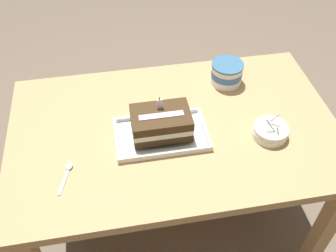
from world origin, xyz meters
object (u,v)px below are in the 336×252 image
(foil_tray, at_px, (161,135))
(bowl_stack, at_px, (270,132))
(ice_cream_tub, at_px, (227,73))
(serving_spoon_near_tray, at_px, (68,170))
(birthday_cake, at_px, (161,123))

(foil_tray, distance_m, bowl_stack, 0.39)
(foil_tray, relative_size, ice_cream_tub, 2.53)
(bowl_stack, relative_size, ice_cream_tub, 0.96)
(serving_spoon_near_tray, bearing_deg, ice_cream_tub, 29.16)
(ice_cream_tub, height_order, serving_spoon_near_tray, ice_cream_tub)
(foil_tray, xyz_separation_m, bowl_stack, (0.39, -0.07, 0.02))
(bowl_stack, xyz_separation_m, serving_spoon_near_tray, (-0.72, -0.04, -0.02))
(foil_tray, xyz_separation_m, ice_cream_tub, (0.32, 0.26, 0.04))
(foil_tray, xyz_separation_m, birthday_cake, (-0.00, 0.00, 0.06))
(ice_cream_tub, bearing_deg, serving_spoon_near_tray, -150.84)
(ice_cream_tub, bearing_deg, birthday_cake, -140.61)
(foil_tray, relative_size, birthday_cake, 1.62)
(birthday_cake, relative_size, ice_cream_tub, 1.57)
(ice_cream_tub, bearing_deg, bowl_stack, -77.68)
(bowl_stack, distance_m, ice_cream_tub, 0.34)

